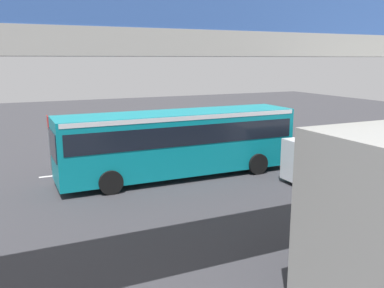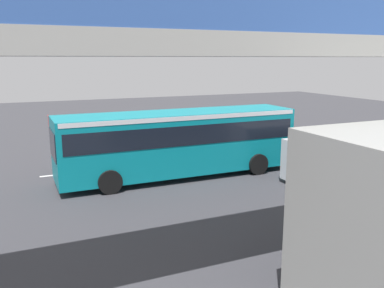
% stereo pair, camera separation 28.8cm
% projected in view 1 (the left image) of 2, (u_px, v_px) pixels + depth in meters
% --- Properties ---
extents(ground, '(80.00, 80.00, 0.00)m').
position_uv_depth(ground, '(155.00, 179.00, 19.48)').
color(ground, '#38383D').
extents(city_bus, '(11.54, 2.85, 3.15)m').
position_uv_depth(city_bus, '(179.00, 138.00, 19.64)').
color(city_bus, '#0C8493').
rests_on(city_bus, ground).
extents(parked_van, '(4.80, 2.17, 2.05)m').
position_uv_depth(parked_van, '(336.00, 156.00, 19.04)').
color(parked_van, silver).
rests_on(parked_van, ground).
extents(traffic_sign, '(0.08, 0.60, 2.80)m').
position_uv_depth(traffic_sign, '(49.00, 134.00, 20.79)').
color(traffic_sign, slate).
rests_on(traffic_sign, ground).
extents(lane_dash_leftmost, '(2.00, 0.20, 0.01)m').
position_uv_depth(lane_dash_leftmost, '(205.00, 159.00, 23.49)').
color(lane_dash_leftmost, silver).
rests_on(lane_dash_leftmost, ground).
extents(lane_dash_left, '(2.00, 0.20, 0.01)m').
position_uv_depth(lane_dash_left, '(138.00, 166.00, 21.85)').
color(lane_dash_left, silver).
rests_on(lane_dash_left, ground).
extents(lane_dash_centre, '(2.00, 0.20, 0.01)m').
position_uv_depth(lane_dash_centre, '(60.00, 175.00, 20.21)').
color(lane_dash_centre, silver).
rests_on(lane_dash_centre, ground).
extents(pedestrian_overpass, '(25.85, 2.60, 7.28)m').
position_uv_depth(pedestrian_overpass, '(276.00, 68.00, 10.24)').
color(pedestrian_overpass, '#9E9E99').
rests_on(pedestrian_overpass, ground).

